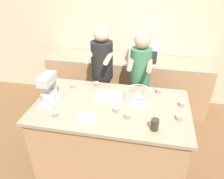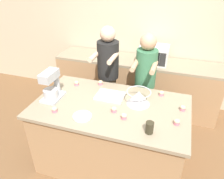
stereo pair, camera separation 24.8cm
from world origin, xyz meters
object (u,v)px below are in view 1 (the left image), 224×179
object	(u,v)px
cupcake_2	(127,115)
cupcake_6	(179,117)
mixing_bowl	(138,96)
cupcake_3	(55,113)
person_left	(102,78)
cupcake_0	(159,90)
drinking_glass	(155,125)
baking_tray	(109,96)
cupcake_1	(116,109)
cupcake_4	(97,83)
microwave_oven	(144,53)
small_plate	(85,118)
cupcake_5	(72,85)
stand_mixer	(49,90)
cupcake_7	(182,103)

from	to	relation	value
cupcake_2	cupcake_6	world-z (taller)	same
mixing_bowl	cupcake_3	world-z (taller)	mixing_bowl
person_left	cupcake_0	world-z (taller)	person_left
person_left	drinking_glass	bearing A→B (deg)	-53.65
person_left	baking_tray	world-z (taller)	person_left
baking_tray	cupcake_1	distance (m)	0.31
person_left	cupcake_4	world-z (taller)	person_left
microwave_oven	cupcake_4	distance (m)	1.16
microwave_oven	drinking_glass	bearing A→B (deg)	-82.50
drinking_glass	small_plate	world-z (taller)	drinking_glass
person_left	cupcake_5	size ratio (longest dim) A/B	26.11
cupcake_1	cupcake_3	bearing A→B (deg)	-162.00
microwave_oven	cupcake_6	size ratio (longest dim) A/B	7.51
baking_tray	cupcake_1	size ratio (longest dim) A/B	5.45
cupcake_4	cupcake_6	xyz separation A→B (m)	(1.03, -0.55, 0.00)
person_left	stand_mixer	xyz separation A→B (m)	(-0.43, -0.80, 0.21)
cupcake_0	small_plate	bearing A→B (deg)	-136.87
cupcake_1	cupcake_2	bearing A→B (deg)	-32.20
cupcake_2	drinking_glass	bearing A→B (deg)	-25.09
stand_mixer	baking_tray	distance (m)	0.71
person_left	cupcake_5	distance (m)	0.52
microwave_oven	cupcake_3	bearing A→B (deg)	-115.12
cupcake_1	cupcake_3	xyz separation A→B (m)	(-0.62, -0.20, 0.00)
person_left	microwave_oven	bearing A→B (deg)	52.07
cupcake_0	cupcake_1	bearing A→B (deg)	-132.02
small_plate	cupcake_3	size ratio (longest dim) A/B	3.24
person_left	cupcake_0	bearing A→B (deg)	-22.24
cupcake_0	cupcake_1	distance (m)	0.68
cupcake_0	cupcake_2	world-z (taller)	same
small_plate	mixing_bowl	bearing A→B (deg)	40.34
baking_tray	cupcake_6	size ratio (longest dim) A/B	5.45
cupcake_1	cupcake_2	xyz separation A→B (m)	(0.14, -0.09, 0.00)
drinking_glass	cupcake_3	distance (m)	1.05
cupcake_2	cupcake_6	size ratio (longest dim) A/B	1.00
mixing_bowl	cupcake_2	size ratio (longest dim) A/B	4.51
drinking_glass	cupcake_0	distance (m)	0.73
drinking_glass	cupcake_2	distance (m)	0.32
microwave_oven	cupcake_1	distance (m)	1.56
cupcake_0	cupcake_5	bearing A→B (deg)	-175.53
drinking_glass	cupcake_1	bearing A→B (deg)	152.52
cupcake_7	cupcake_4	bearing A→B (deg)	165.70
person_left	mixing_bowl	bearing A→B (deg)	-46.19
microwave_oven	cupcake_7	xyz separation A→B (m)	(0.53, -1.28, -0.10)
microwave_oven	drinking_glass	size ratio (longest dim) A/B	3.87
stand_mixer	cupcake_4	xyz separation A→B (m)	(0.43, 0.50, -0.13)
stand_mixer	baking_tray	world-z (taller)	stand_mixer
mixing_bowl	cupcake_0	bearing A→B (deg)	48.39
baking_tray	cupcake_7	xyz separation A→B (m)	(0.86, -0.02, 0.01)
cupcake_0	cupcake_2	bearing A→B (deg)	-118.34
baking_tray	cupcake_3	xyz separation A→B (m)	(-0.49, -0.48, 0.01)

